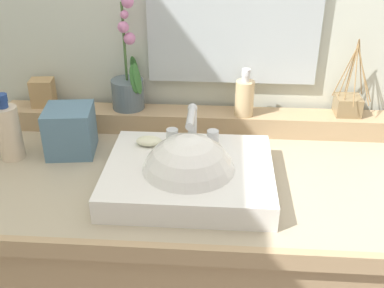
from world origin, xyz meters
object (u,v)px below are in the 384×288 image
object	(u,v)px
reed_diffuser	(348,104)
lotion_bottle	(9,131)
tissue_box	(70,130)
soap_bar	(149,141)
soap_dispenser	(245,97)
trinket_box	(43,93)
potted_plant	(128,84)
sink_basin	(189,178)

from	to	relation	value
reed_diffuser	lotion_bottle	bearing A→B (deg)	-167.06
lotion_bottle	tissue_box	size ratio (longest dim) A/B	1.42
reed_diffuser	lotion_bottle	world-z (taller)	reed_diffuser
reed_diffuser	soap_bar	bearing A→B (deg)	-157.41
soap_dispenser	trinket_box	distance (m)	0.63
tissue_box	soap_bar	bearing A→B (deg)	-14.43
lotion_bottle	tissue_box	distance (m)	0.16
potted_plant	lotion_bottle	xyz separation A→B (m)	(-0.29, -0.22, -0.06)
potted_plant	reed_diffuser	world-z (taller)	potted_plant
soap_bar	reed_diffuser	world-z (taller)	reed_diffuser
sink_basin	soap_bar	bearing A→B (deg)	137.75
soap_bar	sink_basin	bearing A→B (deg)	-42.25
soap_dispenser	lotion_bottle	xyz separation A→B (m)	(-0.65, -0.19, -0.04)
soap_bar	soap_dispenser	bearing A→B (deg)	38.90
sink_basin	trinket_box	size ratio (longest dim) A/B	4.82
trinket_box	soap_dispenser	bearing A→B (deg)	-9.33
sink_basin	reed_diffuser	world-z (taller)	reed_diffuser
soap_bar	potted_plant	world-z (taller)	potted_plant
soap_bar	soap_dispenser	xyz separation A→B (m)	(0.26, 0.21, 0.05)
reed_diffuser	soap_dispenser	bearing A→B (deg)	-174.60
reed_diffuser	tissue_box	bearing A→B (deg)	-167.59
trinket_box	lotion_bottle	size ratio (longest dim) A/B	0.45
tissue_box	trinket_box	bearing A→B (deg)	127.79
potted_plant	trinket_box	xyz separation A→B (m)	(-0.27, -0.00, -0.04)
soap_dispenser	tissue_box	distance (m)	0.52
soap_bar	tissue_box	xyz separation A→B (m)	(-0.24, 0.06, -0.01)
sink_basin	reed_diffuser	xyz separation A→B (m)	(0.46, 0.34, 0.07)
sink_basin	lotion_bottle	bearing A→B (deg)	166.65
soap_bar	potted_plant	distance (m)	0.27
trinket_box	tissue_box	distance (m)	0.23
tissue_box	sink_basin	bearing A→B (deg)	-25.21
soap_bar	soap_dispenser	distance (m)	0.34
soap_dispenser	lotion_bottle	distance (m)	0.68
reed_diffuser	trinket_box	size ratio (longest dim) A/B	2.69
soap_bar	trinket_box	world-z (taller)	trinket_box
soap_dispenser	reed_diffuser	distance (m)	0.32
sink_basin	tissue_box	size ratio (longest dim) A/B	3.09
tissue_box	reed_diffuser	bearing A→B (deg)	12.41
soap_bar	reed_diffuser	bearing A→B (deg)	22.59
soap_dispenser	tissue_box	world-z (taller)	soap_dispenser
sink_basin	soap_bar	distance (m)	0.16
trinket_box	lotion_bottle	xyz separation A→B (m)	(-0.02, -0.22, -0.03)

